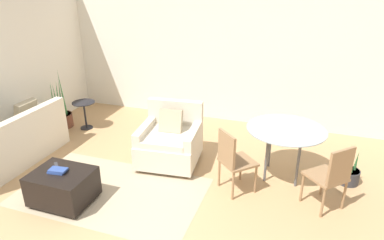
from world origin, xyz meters
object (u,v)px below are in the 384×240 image
(tv_remote_primary, at_px, (56,165))
(book_stack, at_px, (58,170))
(armchair, at_px, (170,141))
(ottoman, at_px, (63,186))
(dining_chair_near_left, at_px, (233,158))
(potted_plant, at_px, (61,117))
(dining_table, at_px, (286,134))
(side_table, at_px, (84,110))
(couch, at_px, (8,146))
(dining_chair_near_right, at_px, (332,174))
(potted_plant_small, at_px, (349,174))

(tv_remote_primary, bearing_deg, book_stack, -44.57)
(armchair, xyz_separation_m, ottoman, (-0.91, -1.43, -0.12))
(armchair, relative_size, ottoman, 1.31)
(dining_chair_near_left, bearing_deg, potted_plant, 163.67)
(potted_plant, bearing_deg, dining_table, -6.01)
(side_table, bearing_deg, book_stack, -62.60)
(book_stack, xyz_separation_m, dining_table, (2.68, 1.57, 0.22))
(tv_remote_primary, xyz_separation_m, side_table, (-0.96, 1.97, -0.07))
(couch, height_order, dining_chair_near_left, couch)
(potted_plant, relative_size, dining_chair_near_right, 1.30)
(potted_plant, relative_size, potted_plant_small, 1.82)
(couch, height_order, dining_chair_near_right, couch)
(couch, distance_m, potted_plant_small, 5.15)
(couch, distance_m, armchair, 2.53)
(book_stack, xyz_separation_m, tv_remote_primary, (-0.13, 0.13, -0.02))
(armchair, height_order, ottoman, armchair)
(dining_table, bearing_deg, tv_remote_primary, -152.80)
(armchair, distance_m, potted_plant_small, 2.67)
(side_table, bearing_deg, dining_chair_near_right, -14.68)
(armchair, relative_size, side_table, 1.82)
(couch, bearing_deg, book_stack, -21.70)
(armchair, height_order, dining_table, armchair)
(book_stack, relative_size, potted_plant_small, 0.39)
(potted_plant, distance_m, dining_table, 4.32)
(armchair, bearing_deg, dining_table, 4.69)
(dining_table, height_order, dining_chair_near_left, dining_chair_near_left)
(book_stack, bearing_deg, potted_plant_small, 25.14)
(ottoman, bearing_deg, couch, 158.70)
(dining_chair_near_left, distance_m, dining_chair_near_right, 1.24)
(couch, height_order, side_table, couch)
(tv_remote_primary, xyz_separation_m, potted_plant, (-1.46, 1.89, -0.25))
(book_stack, distance_m, tv_remote_primary, 0.18)
(dining_chair_near_right, bearing_deg, armchair, 168.45)
(tv_remote_primary, bearing_deg, dining_chair_near_left, 20.62)
(potted_plant, bearing_deg, dining_chair_near_left, -16.33)
(tv_remote_primary, relative_size, dining_chair_near_right, 0.16)
(armchair, bearing_deg, tv_remote_primary, -129.85)
(ottoman, bearing_deg, book_stack, 172.75)
(ottoman, relative_size, book_stack, 3.00)
(potted_plant, distance_m, dining_chair_near_right, 5.01)
(tv_remote_primary, distance_m, potted_plant_small, 4.06)
(couch, xyz_separation_m, ottoman, (1.46, -0.57, -0.06))
(book_stack, height_order, dining_table, dining_table)
(couch, bearing_deg, dining_chair_near_left, 6.35)
(couch, distance_m, ottoman, 1.57)
(ottoman, height_order, dining_chair_near_left, dining_chair_near_left)
(ottoman, relative_size, dining_table, 0.67)
(armchair, distance_m, dining_table, 1.76)
(dining_table, distance_m, dining_chair_near_right, 0.89)
(side_table, height_order, dining_chair_near_left, dining_chair_near_left)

